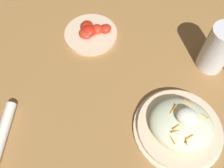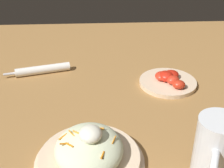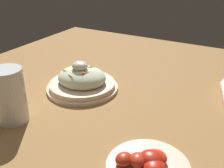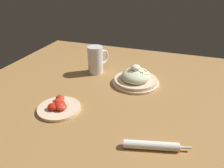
% 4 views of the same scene
% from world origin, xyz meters
% --- Properties ---
extents(ground_plane, '(1.43, 1.43, 0.00)m').
position_xyz_m(ground_plane, '(0.00, 0.00, 0.00)').
color(ground_plane, '#9E703D').
extents(salad_plate, '(0.23, 0.23, 0.10)m').
position_xyz_m(salad_plate, '(0.20, -0.05, 0.03)').
color(salad_plate, beige).
rests_on(salad_plate, ground_plane).
extents(beer_mug, '(0.13, 0.09, 0.15)m').
position_xyz_m(beer_mug, '(0.26, 0.19, 0.07)').
color(beer_mug, white).
rests_on(beer_mug, ground_plane).
extents(tomato_plate, '(0.17, 0.17, 0.04)m').
position_xyz_m(tomato_plate, '(-0.13, 0.19, 0.01)').
color(tomato_plate, beige).
rests_on(tomato_plate, ground_plane).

